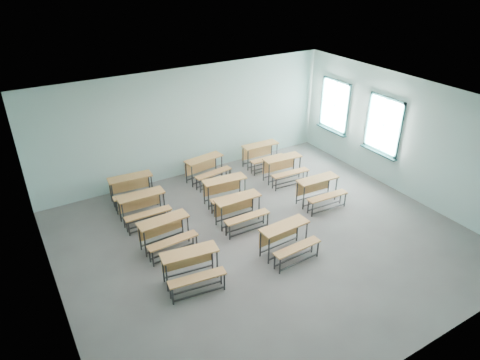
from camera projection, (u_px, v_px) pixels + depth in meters
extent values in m
cube|color=slate|center=(264.00, 239.00, 10.07)|extent=(9.00, 8.00, 0.02)
cube|color=white|center=(269.00, 108.00, 8.54)|extent=(9.00, 8.00, 0.02)
cube|color=#9FC7C1|center=(189.00, 123.00, 12.33)|extent=(9.00, 0.02, 3.20)
cube|color=#9FC7C1|center=(419.00, 289.00, 6.28)|extent=(9.00, 0.02, 3.20)
cube|color=#9FC7C1|center=(47.00, 243.00, 7.26)|extent=(0.02, 8.00, 3.20)
cube|color=#9FC7C1|center=(407.00, 138.00, 11.35)|extent=(0.02, 8.00, 3.20)
cube|color=#174041|center=(332.00, 128.00, 13.76)|extent=(0.06, 1.20, 0.06)
cube|color=#174041|center=(337.00, 81.00, 13.03)|extent=(0.06, 1.20, 0.06)
cube|color=#174041|center=(347.00, 110.00, 12.96)|extent=(0.06, 0.06, 1.60)
cube|color=#174041|center=(323.00, 100.00, 13.83)|extent=(0.06, 0.06, 1.60)
cube|color=#174041|center=(335.00, 105.00, 13.39)|extent=(0.04, 0.04, 1.48)
cube|color=#174041|center=(335.00, 105.00, 13.39)|extent=(0.04, 1.08, 0.04)
cube|color=#174041|center=(331.00, 130.00, 13.77)|extent=(0.14, 1.28, 0.04)
cube|color=white|center=(335.00, 105.00, 13.41)|extent=(0.01, 1.08, 1.48)
cube|color=#174041|center=(379.00, 150.00, 12.25)|extent=(0.06, 1.20, 0.06)
cube|color=#174041|center=(388.00, 98.00, 11.52)|extent=(0.06, 1.20, 0.06)
cube|color=#174041|center=(400.00, 132.00, 11.45)|extent=(0.06, 0.06, 1.60)
cube|color=#174041|center=(368.00, 119.00, 12.32)|extent=(0.06, 0.06, 1.60)
cube|color=#174041|center=(384.00, 125.00, 11.88)|extent=(0.04, 0.04, 1.48)
cube|color=#174041|center=(384.00, 125.00, 11.88)|extent=(0.04, 1.08, 0.04)
cube|color=#174041|center=(378.00, 152.00, 12.26)|extent=(0.14, 1.28, 0.04)
cube|color=white|center=(384.00, 125.00, 11.90)|extent=(0.01, 1.08, 1.48)
cube|color=#BA7F43|center=(189.00, 252.00, 8.49)|extent=(1.19, 0.53, 0.04)
cube|color=#BA7F43|center=(188.00, 259.00, 8.77)|extent=(1.08, 0.17, 0.39)
cylinder|color=#313335|center=(167.00, 278.00, 8.35)|extent=(0.04, 0.04, 0.68)
cylinder|color=#313335|center=(217.00, 264.00, 8.71)|extent=(0.04, 0.04, 0.68)
cylinder|color=#313335|center=(163.00, 269.00, 8.60)|extent=(0.04, 0.04, 0.68)
cylinder|color=#313335|center=(212.00, 256.00, 8.96)|extent=(0.04, 0.04, 0.68)
cube|color=#313335|center=(193.00, 280.00, 8.65)|extent=(1.04, 0.17, 0.03)
cube|color=#313335|center=(189.00, 271.00, 8.90)|extent=(1.04, 0.17, 0.03)
cube|color=#BA7F43|center=(197.00, 278.00, 8.25)|extent=(1.17, 0.39, 0.03)
cylinder|color=#313335|center=(173.00, 297.00, 8.10)|extent=(0.04, 0.04, 0.40)
cylinder|color=#313335|center=(224.00, 282.00, 8.46)|extent=(0.04, 0.04, 0.40)
cylinder|color=#313335|center=(170.00, 291.00, 8.24)|extent=(0.04, 0.04, 0.40)
cylinder|color=#313335|center=(221.00, 276.00, 8.61)|extent=(0.04, 0.04, 0.40)
cube|color=#313335|center=(200.00, 294.00, 8.34)|extent=(1.04, 0.17, 0.03)
cube|color=#313335|center=(197.00, 288.00, 8.48)|extent=(1.04, 0.17, 0.03)
cube|color=#BA7F43|center=(284.00, 226.00, 9.30)|extent=(1.16, 0.43, 0.04)
cube|color=#BA7F43|center=(279.00, 233.00, 9.57)|extent=(1.09, 0.06, 0.39)
cylinder|color=#313335|center=(269.00, 251.00, 9.10)|extent=(0.04, 0.04, 0.68)
cylinder|color=#313335|center=(306.00, 235.00, 9.61)|extent=(0.04, 0.04, 0.68)
cylinder|color=#313335|center=(260.00, 244.00, 9.33)|extent=(0.04, 0.04, 0.68)
cylinder|color=#313335|center=(297.00, 229.00, 9.83)|extent=(0.04, 0.04, 0.68)
cube|color=#313335|center=(287.00, 252.00, 9.47)|extent=(1.05, 0.07, 0.03)
cube|color=#313335|center=(279.00, 245.00, 9.70)|extent=(1.05, 0.07, 0.03)
cube|color=#BA7F43|center=(297.00, 247.00, 9.10)|extent=(1.15, 0.29, 0.03)
cylinder|color=#313335|center=(280.00, 266.00, 8.88)|extent=(0.04, 0.04, 0.40)
cylinder|color=#313335|center=(318.00, 249.00, 9.39)|extent=(0.04, 0.04, 0.40)
cylinder|color=#313335|center=(275.00, 262.00, 9.01)|extent=(0.04, 0.04, 0.40)
cylinder|color=#313335|center=(312.00, 245.00, 9.52)|extent=(0.04, 0.04, 0.40)
cube|color=#313335|center=(299.00, 262.00, 9.19)|extent=(1.05, 0.07, 0.03)
cube|color=#313335|center=(294.00, 258.00, 9.32)|extent=(1.05, 0.07, 0.03)
cube|color=#BA7F43|center=(163.00, 220.00, 9.50)|extent=(1.16, 0.43, 0.04)
cube|color=#BA7F43|center=(161.00, 227.00, 9.77)|extent=(1.09, 0.06, 0.39)
cylinder|color=#313335|center=(145.00, 244.00, 9.31)|extent=(0.04, 0.04, 0.68)
cylinder|color=#313335|center=(188.00, 229.00, 9.81)|extent=(0.04, 0.04, 0.68)
cylinder|color=#313335|center=(140.00, 237.00, 9.53)|extent=(0.04, 0.04, 0.68)
cylinder|color=#313335|center=(182.00, 223.00, 10.04)|extent=(0.04, 0.04, 0.68)
cube|color=#313335|center=(168.00, 245.00, 9.67)|extent=(1.05, 0.07, 0.03)
cube|color=#313335|center=(163.00, 239.00, 9.90)|extent=(1.05, 0.07, 0.03)
cube|color=#BA7F43|center=(173.00, 241.00, 9.30)|extent=(1.15, 0.28, 0.03)
cylinder|color=#313335|center=(153.00, 259.00, 9.08)|extent=(0.04, 0.04, 0.40)
cylinder|color=#313335|center=(197.00, 243.00, 9.59)|extent=(0.04, 0.04, 0.40)
cylinder|color=#313335|center=(150.00, 255.00, 9.21)|extent=(0.04, 0.04, 0.40)
cylinder|color=#313335|center=(193.00, 239.00, 9.72)|extent=(0.04, 0.04, 0.40)
cube|color=#313335|center=(176.00, 255.00, 9.39)|extent=(1.05, 0.07, 0.03)
cube|color=#313335|center=(172.00, 251.00, 9.53)|extent=(1.05, 0.07, 0.03)
cube|color=#BA7F43|center=(238.00, 198.00, 10.35)|extent=(1.15, 0.40, 0.04)
cube|color=#BA7F43|center=(234.00, 205.00, 10.62)|extent=(1.09, 0.04, 0.39)
cylinder|color=#313335|center=(222.00, 219.00, 10.17)|extent=(0.04, 0.04, 0.68)
cylinder|color=#313335|center=(259.00, 208.00, 10.63)|extent=(0.04, 0.04, 0.68)
cylinder|color=#313335|center=(216.00, 213.00, 10.40)|extent=(0.04, 0.04, 0.68)
cylinder|color=#313335|center=(253.00, 202.00, 10.86)|extent=(0.04, 0.04, 0.68)
cube|color=#313335|center=(241.00, 222.00, 10.52)|extent=(1.05, 0.05, 0.03)
cube|color=#313335|center=(235.00, 216.00, 10.75)|extent=(1.05, 0.05, 0.03)
cube|color=#BA7F43|center=(247.00, 217.00, 10.13)|extent=(1.15, 0.26, 0.03)
cylinder|color=#313335|center=(230.00, 233.00, 9.93)|extent=(0.04, 0.04, 0.40)
cylinder|color=#313335|center=(268.00, 220.00, 10.39)|extent=(0.04, 0.04, 0.40)
cylinder|color=#313335|center=(226.00, 229.00, 10.07)|extent=(0.04, 0.04, 0.40)
cylinder|color=#313335|center=(264.00, 217.00, 10.53)|extent=(0.04, 0.04, 0.40)
cube|color=#313335|center=(249.00, 230.00, 10.22)|extent=(1.05, 0.05, 0.03)
cube|color=#313335|center=(245.00, 227.00, 10.36)|extent=(1.05, 0.05, 0.03)
cube|color=#BA7F43|center=(318.00, 179.00, 11.21)|extent=(1.17, 0.45, 0.04)
cube|color=#BA7F43|center=(313.00, 186.00, 11.48)|extent=(1.09, 0.08, 0.39)
cylinder|color=#313335|center=(304.00, 198.00, 11.04)|extent=(0.04, 0.04, 0.68)
cylinder|color=#313335|center=(336.00, 189.00, 11.47)|extent=(0.04, 0.04, 0.68)
cylinder|color=#313335|center=(297.00, 193.00, 11.28)|extent=(0.04, 0.04, 0.68)
cylinder|color=#313335|center=(329.00, 184.00, 11.71)|extent=(0.04, 0.04, 0.68)
cube|color=#313335|center=(319.00, 201.00, 11.37)|extent=(1.05, 0.09, 0.03)
cube|color=#313335|center=(312.00, 196.00, 11.61)|extent=(1.05, 0.09, 0.03)
cube|color=#BA7F43|center=(328.00, 196.00, 10.99)|extent=(1.16, 0.30, 0.03)
cylinder|color=#313335|center=(312.00, 210.00, 10.80)|extent=(0.04, 0.04, 0.40)
cylinder|color=#313335|center=(345.00, 200.00, 11.23)|extent=(0.04, 0.04, 0.40)
cylinder|color=#313335|center=(308.00, 207.00, 10.94)|extent=(0.04, 0.04, 0.40)
cylinder|color=#313335|center=(340.00, 197.00, 11.37)|extent=(0.04, 0.04, 0.40)
cube|color=#313335|center=(329.00, 209.00, 11.07)|extent=(1.05, 0.09, 0.03)
cube|color=#313335|center=(324.00, 206.00, 11.22)|extent=(1.05, 0.09, 0.03)
cube|color=#BA7F43|center=(141.00, 195.00, 10.48)|extent=(1.15, 0.40, 0.04)
cube|color=#BA7F43|center=(140.00, 202.00, 10.75)|extent=(1.09, 0.04, 0.39)
cylinder|color=#313335|center=(123.00, 216.00, 10.30)|extent=(0.03, 0.03, 0.68)
cylinder|color=#313335|center=(164.00, 205.00, 10.76)|extent=(0.03, 0.03, 0.68)
cylinder|color=#313335|center=(120.00, 210.00, 10.53)|extent=(0.03, 0.03, 0.68)
cylinder|color=#313335|center=(160.00, 199.00, 11.00)|extent=(0.03, 0.03, 0.68)
cube|color=#313335|center=(145.00, 218.00, 10.65)|extent=(1.05, 0.04, 0.03)
cube|color=#313335|center=(141.00, 213.00, 10.88)|extent=(1.05, 0.04, 0.03)
cube|color=#BA7F43|center=(148.00, 213.00, 10.26)|extent=(1.15, 0.26, 0.03)
cylinder|color=#313335|center=(129.00, 229.00, 10.06)|extent=(0.03, 0.03, 0.40)
cylinder|color=#313335|center=(171.00, 217.00, 10.53)|extent=(0.03, 0.03, 0.40)
cylinder|color=#313335|center=(127.00, 225.00, 10.20)|extent=(0.03, 0.03, 0.40)
cylinder|color=#313335|center=(168.00, 213.00, 10.67)|extent=(0.03, 0.03, 0.40)
cube|color=#313335|center=(151.00, 227.00, 10.35)|extent=(1.05, 0.04, 0.03)
cube|color=#313335|center=(148.00, 223.00, 10.49)|extent=(1.05, 0.04, 0.03)
cube|color=#BA7F43|center=(224.00, 179.00, 11.18)|extent=(1.18, 0.48, 0.04)
cube|color=#BA7F43|center=(222.00, 186.00, 11.46)|extent=(1.09, 0.12, 0.39)
cylinder|color=#313335|center=(209.00, 198.00, 11.03)|extent=(0.04, 0.04, 0.68)
cylinder|color=#313335|center=(245.00, 190.00, 11.43)|extent=(0.04, 0.04, 0.68)
cylinder|color=#313335|center=(204.00, 193.00, 11.27)|extent=(0.04, 0.04, 0.68)
cylinder|color=#313335|center=(240.00, 185.00, 11.67)|extent=(0.04, 0.04, 0.68)
cube|color=#313335|center=(227.00, 202.00, 11.35)|extent=(1.05, 0.12, 0.03)
cube|color=#313335|center=(223.00, 197.00, 11.59)|extent=(1.05, 0.12, 0.03)
cube|color=#BA7F43|center=(232.00, 197.00, 10.95)|extent=(1.16, 0.34, 0.03)
cylinder|color=#313335|center=(215.00, 210.00, 10.78)|extent=(0.04, 0.04, 0.40)
cylinder|color=#313335|center=(252.00, 201.00, 11.18)|extent=(0.04, 0.04, 0.40)
cylinder|color=#313335|center=(212.00, 207.00, 10.93)|extent=(0.04, 0.04, 0.40)
cylinder|color=#313335|center=(248.00, 198.00, 11.33)|extent=(0.04, 0.04, 0.40)
cube|color=#313335|center=(233.00, 210.00, 11.04)|extent=(1.05, 0.12, 0.03)
cube|color=#313335|center=(231.00, 206.00, 11.19)|extent=(1.05, 0.12, 0.03)
cube|color=#BA7F43|center=(282.00, 158.00, 12.36)|extent=(1.17, 0.46, 0.04)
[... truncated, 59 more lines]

